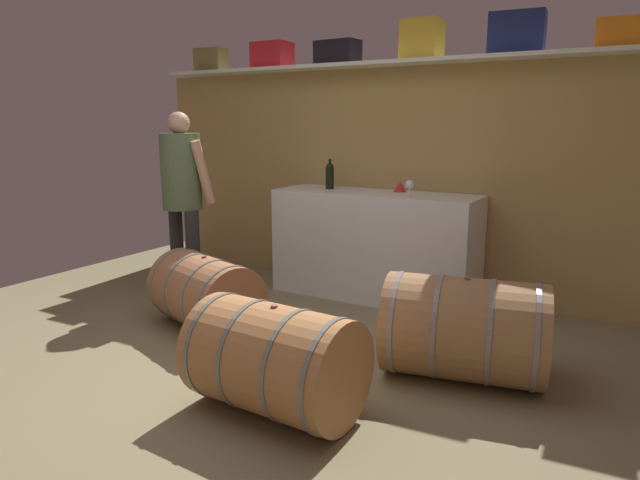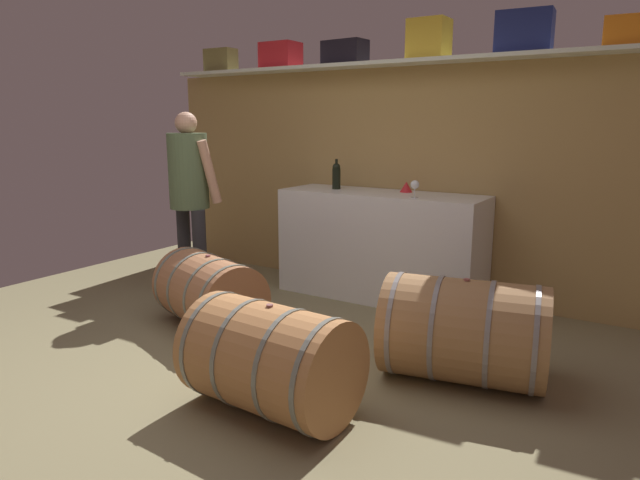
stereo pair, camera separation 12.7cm
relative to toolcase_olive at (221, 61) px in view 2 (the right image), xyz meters
The scene contains 17 objects.
ground_plane 3.28m from the toolcase_olive, 40.05° to the right, with size 6.14×7.82×0.02m, color #7E7552.
back_wall_panel 2.21m from the toolcase_olive, ahead, with size 4.94×0.10×2.01m, color tan.
high_shelf_board 1.89m from the toolcase_olive, ahead, with size 4.55×0.40×0.03m, color silver.
toolcase_olive is the anchor object (origin of this frame).
toolcase_red 0.76m from the toolcase_olive, ahead, with size 0.35×0.26×0.24m, color red.
toolcase_black 1.47m from the toolcase_olive, ahead, with size 0.39×0.22×0.21m, color black.
toolcase_yellow 2.27m from the toolcase_olive, ahead, with size 0.31×0.25×0.32m, color yellow.
toolcase_navy 3.02m from the toolcase_olive, ahead, with size 0.40×0.23×0.31m, color navy.
toolcase_orange 3.76m from the toolcase_olive, ahead, with size 0.40×0.27×0.20m, color orange.
work_cabinet 2.60m from the toolcase_olive, ahead, with size 1.80×0.58×0.94m, color white.
wine_bottle_dark 1.87m from the toolcase_olive, ahead, with size 0.08×0.08×0.27m.
wine_glass 2.63m from the toolcase_olive, ahead, with size 0.07×0.07×0.14m.
red_funnel 2.44m from the toolcase_olive, ahead, with size 0.11×0.11×0.09m, color red.
wine_barrel_near 3.91m from the toolcase_olive, 24.60° to the right, with size 1.05×0.79×0.64m.
wine_barrel_far 2.73m from the toolcase_olive, 52.35° to the right, with size 0.98×0.79×0.57m.
wine_barrel_flank 3.82m from the toolcase_olive, 44.60° to the right, with size 0.92×0.64×0.60m.
winemaker_pouring 1.61m from the toolcase_olive, 64.13° to the right, with size 0.52×0.44×1.62m.
Camera 2 is at (2.21, -2.41, 1.54)m, focal length 31.54 mm.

